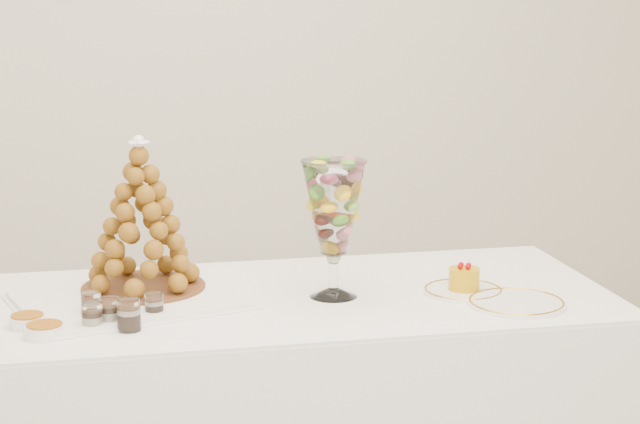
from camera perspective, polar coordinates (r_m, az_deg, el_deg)
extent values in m
cube|color=beige|center=(4.53, -6.85, 9.70)|extent=(4.50, 0.04, 2.80)
cube|color=white|center=(2.90, -3.80, -4.70)|extent=(1.99, 0.85, 0.01)
cube|color=white|center=(2.88, -10.16, -4.65)|extent=(0.64, 0.54, 0.02)
cylinder|color=white|center=(2.90, 0.72, -4.31)|extent=(0.13, 0.13, 0.02)
cylinder|color=white|center=(2.89, 0.72, -3.25)|extent=(0.03, 0.03, 0.09)
sphere|color=white|center=(2.88, 0.72, -2.38)|extent=(0.04, 0.04, 0.04)
cylinder|color=white|center=(2.96, 7.64, -4.20)|extent=(0.22, 0.22, 0.01)
cylinder|color=white|center=(2.87, 10.42, -4.80)|extent=(0.26, 0.26, 0.01)
cylinder|color=white|center=(2.77, -12.11, -4.90)|extent=(0.06, 0.06, 0.07)
cylinder|color=white|center=(2.70, -11.17, -5.28)|extent=(0.07, 0.07, 0.07)
cylinder|color=white|center=(2.75, -8.84, -4.95)|extent=(0.05, 0.05, 0.06)
cylinder|color=white|center=(2.67, -12.05, -5.51)|extent=(0.05, 0.05, 0.07)
cylinder|color=white|center=(2.66, -10.15, -5.44)|extent=(0.07, 0.07, 0.08)
cylinder|color=white|center=(2.75, -15.34, -5.64)|extent=(0.09, 0.09, 0.03)
cylinder|color=white|center=(2.66, -14.47, -6.17)|extent=(0.10, 0.10, 0.03)
cylinder|color=brown|center=(2.95, -9.39, -3.96)|extent=(0.34, 0.34, 0.01)
cone|color=brown|center=(2.91, -9.53, -0.08)|extent=(0.34, 0.34, 0.40)
sphere|color=white|center=(2.87, -9.66, 3.63)|extent=(0.04, 0.04, 0.04)
cylinder|color=#CC9709|center=(2.95, 7.69, -3.55)|extent=(0.08, 0.08, 0.06)
sphere|color=#920505|center=(2.95, 7.94, -2.82)|extent=(0.01, 0.01, 0.01)
sphere|color=#920505|center=(2.95, 7.53, -2.79)|extent=(0.01, 0.01, 0.01)
sphere|color=#920505|center=(2.93, 7.48, -2.90)|extent=(0.01, 0.01, 0.01)
sphere|color=#920505|center=(2.93, 7.89, -2.92)|extent=(0.01, 0.01, 0.01)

